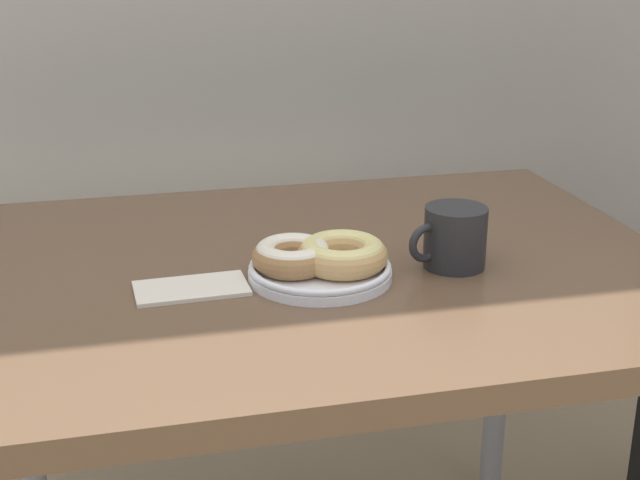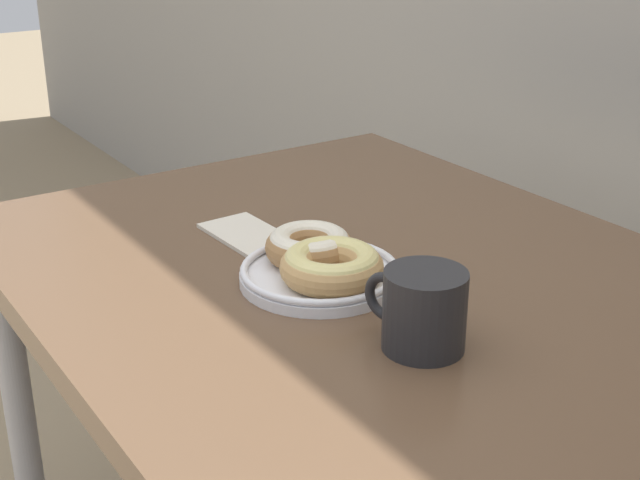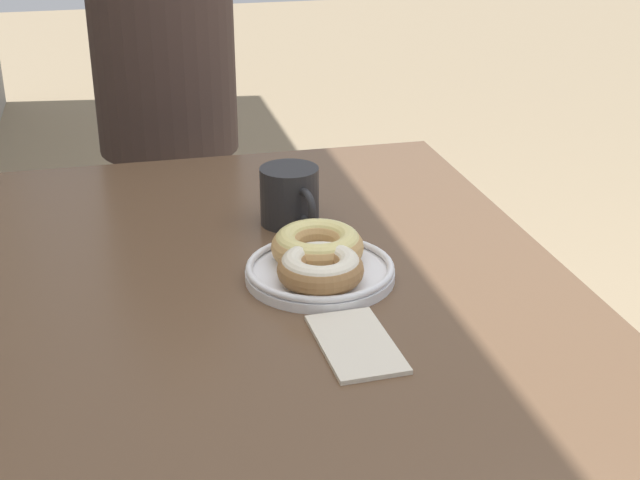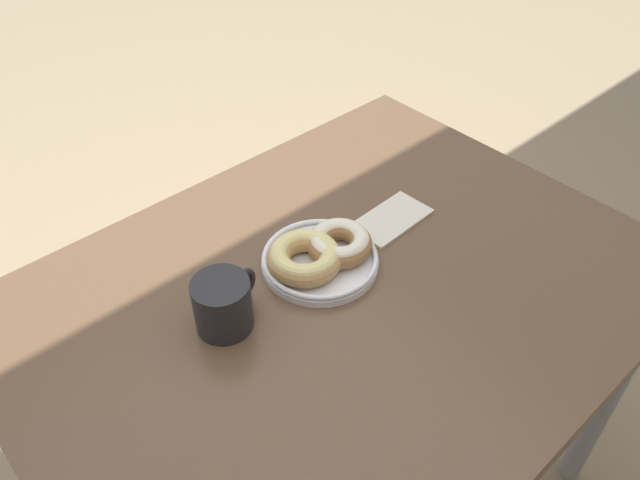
{
  "view_description": "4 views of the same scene",
  "coord_description": "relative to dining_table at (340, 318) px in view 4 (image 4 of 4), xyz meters",
  "views": [
    {
      "loc": [
        -0.3,
        -0.92,
        1.25
      ],
      "look_at": [
        -0.01,
        0.26,
        0.81
      ],
      "focal_mm": 50.0,
      "sensor_mm": 36.0,
      "label": 1
    },
    {
      "loc": [
        0.87,
        -0.33,
        1.25
      ],
      "look_at": [
        -0.01,
        0.26,
        0.81
      ],
      "focal_mm": 50.0,
      "sensor_mm": 36.0,
      "label": 2
    },
    {
      "loc": [
        -1.11,
        0.52,
        1.32
      ],
      "look_at": [
        -0.01,
        0.26,
        0.81
      ],
      "focal_mm": 50.0,
      "sensor_mm": 36.0,
      "label": 3
    },
    {
      "loc": [
        0.53,
        0.86,
        1.54
      ],
      "look_at": [
        -0.01,
        0.26,
        0.81
      ],
      "focal_mm": 35.0,
      "sensor_mm": 36.0,
      "label": 4
    }
  ],
  "objects": [
    {
      "name": "coffee_mug",
      "position": [
        0.2,
        -0.07,
        0.13
      ],
      "size": [
        0.13,
        0.09,
        0.09
      ],
      "color": "#232326",
      "rests_on": "dining_table"
    },
    {
      "name": "napkin",
      "position": [
        -0.2,
        -0.07,
        0.08
      ],
      "size": [
        0.16,
        0.09,
        0.01
      ],
      "color": "beige",
      "rests_on": "dining_table"
    },
    {
      "name": "ground_plane",
      "position": [
        0.0,
        -0.33,
        -0.67
      ],
      "size": [
        14.0,
        14.0,
        0.0
      ],
      "primitive_type": "plane",
      "color": "#937F60"
    },
    {
      "name": "dining_table",
      "position": [
        0.0,
        0.0,
        0.0
      ],
      "size": [
        1.12,
        0.85,
        0.75
      ],
      "color": "brown",
      "rests_on": "ground_plane"
    },
    {
      "name": "donut_plate",
      "position": [
        -0.01,
        -0.07,
        0.11
      ],
      "size": [
        0.23,
        0.21,
        0.06
      ],
      "color": "white",
      "rests_on": "dining_table"
    }
  ]
}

